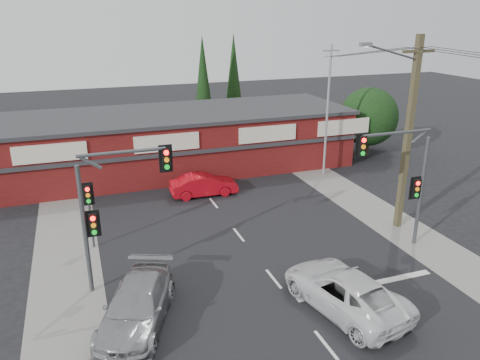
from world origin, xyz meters
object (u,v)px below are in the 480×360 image
object	(u,v)px
shop_building	(170,141)
utility_pole	(407,129)
silver_suv	(137,306)
white_suv	(345,290)
red_sedan	(204,185)

from	to	relation	value
shop_building	utility_pole	xyz separation A→B (m)	(9.36, -14.00, 3.26)
silver_suv	utility_pole	world-z (taller)	utility_pole
utility_pole	white_suv	bearing A→B (deg)	-140.07
white_suv	shop_building	bearing A→B (deg)	-93.89
silver_suv	utility_pole	size ratio (longest dim) A/B	0.53
white_suv	utility_pole	bearing A→B (deg)	-151.96
silver_suv	shop_building	size ratio (longest dim) A/B	0.19
white_suv	shop_building	size ratio (longest dim) A/B	0.20
silver_suv	red_sedan	bearing A→B (deg)	86.06
shop_building	utility_pole	size ratio (longest dim) A/B	2.73
silver_suv	red_sedan	xyz separation A→B (m)	(5.81, 11.77, -0.07)
shop_building	utility_pole	distance (m)	17.15
utility_pole	silver_suv	bearing A→B (deg)	-165.05
red_sedan	utility_pole	xyz separation A→B (m)	(8.55, -7.94, 4.70)
white_suv	utility_pole	size ratio (longest dim) A/B	0.55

